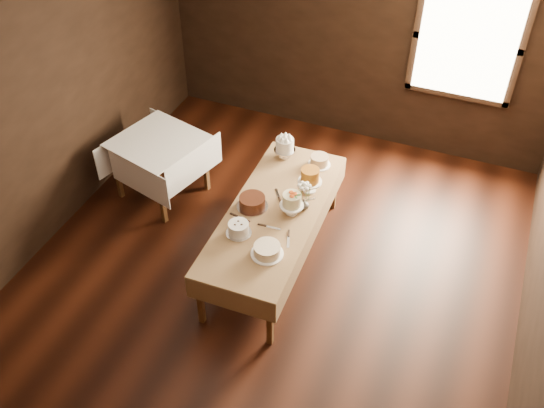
{
  "coord_description": "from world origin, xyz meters",
  "views": [
    {
      "loc": [
        1.68,
        -3.92,
        4.87
      ],
      "look_at": [
        0.0,
        0.2,
        0.95
      ],
      "focal_mm": 40.61,
      "sensor_mm": 36.0,
      "label": 1
    }
  ],
  "objects": [
    {
      "name": "cake_swirl",
      "position": [
        -0.24,
        -0.06,
        0.76
      ],
      "size": [
        0.28,
        0.28,
        0.13
      ],
      "color": "silver",
      "rests_on": "display_table"
    },
    {
      "name": "display_table",
      "position": [
        -0.05,
        0.38,
        0.65
      ],
      "size": [
        0.93,
        2.27,
        0.7
      ],
      "rotation": [
        0.0,
        0.0,
        0.02
      ],
      "color": "#472B15",
      "rests_on": "ground"
    },
    {
      "name": "cake_server_a",
      "position": [
        0.04,
        0.14,
        0.7
      ],
      "size": [
        0.24,
        0.04,
        0.01
      ],
      "primitive_type": "cube",
      "rotation": [
        0.0,
        0.0,
        0.07
      ],
      "color": "silver",
      "rests_on": "display_table"
    },
    {
      "name": "wall_left",
      "position": [
        -2.5,
        0.0,
        1.4
      ],
      "size": [
        0.02,
        6.0,
        2.8
      ],
      "primitive_type": "cube",
      "color": "black",
      "rests_on": "ground"
    },
    {
      "name": "cake_meringue",
      "position": [
        -0.28,
        1.26,
        0.81
      ],
      "size": [
        0.27,
        0.27,
        0.26
      ],
      "color": "silver",
      "rests_on": "display_table"
    },
    {
      "name": "floor",
      "position": [
        0.0,
        0.0,
        0.0
      ],
      "size": [
        5.0,
        6.0,
        0.01
      ],
      "primitive_type": "cube",
      "color": "black",
      "rests_on": "ground"
    },
    {
      "name": "cake_caramel",
      "position": [
        0.18,
        0.81,
        0.82
      ],
      "size": [
        0.25,
        0.25,
        0.29
      ],
      "color": "white",
      "rests_on": "display_table"
    },
    {
      "name": "cake_chocolate",
      "position": [
        -0.28,
        0.35,
        0.76
      ],
      "size": [
        0.33,
        0.33,
        0.13
      ],
      "color": "silver",
      "rests_on": "display_table"
    },
    {
      "name": "cake_cream",
      "position": [
        0.12,
        -0.21,
        0.75
      ],
      "size": [
        0.35,
        0.35,
        0.11
      ],
      "color": "white",
      "rests_on": "display_table"
    },
    {
      "name": "cake_server_e",
      "position": [
        -0.28,
        0.14,
        0.7
      ],
      "size": [
        0.24,
        0.06,
        0.01
      ],
      "primitive_type": "cube",
      "rotation": [
        0.0,
        0.0,
        -0.16
      ],
      "color": "silver",
      "rests_on": "display_table"
    },
    {
      "name": "flower_bouquet",
      "position": [
        0.21,
        0.52,
        0.94
      ],
      "size": [
        0.14,
        0.14,
        0.2
      ],
      "primitive_type": null,
      "color": "white",
      "rests_on": "flower_vase"
    },
    {
      "name": "ceiling",
      "position": [
        0.0,
        0.0,
        2.8
      ],
      "size": [
        5.0,
        6.0,
        0.01
      ],
      "primitive_type": "cube",
      "color": "beige",
      "rests_on": "wall_back"
    },
    {
      "name": "wall_back",
      "position": [
        0.0,
        3.0,
        1.4
      ],
      "size": [
        5.0,
        0.02,
        2.8
      ],
      "primitive_type": "cube",
      "color": "black",
      "rests_on": "ground"
    },
    {
      "name": "cake_server_c",
      "position": [
        -0.12,
        0.65,
        0.7
      ],
      "size": [
        0.16,
        0.21,
        0.01
      ],
      "primitive_type": "cube",
      "rotation": [
        0.0,
        0.0,
        2.17
      ],
      "color": "silver",
      "rests_on": "display_table"
    },
    {
      "name": "flower_vase",
      "position": [
        0.21,
        0.52,
        0.76
      ],
      "size": [
        0.15,
        0.15,
        0.12
      ],
      "primitive_type": "imported",
      "rotation": [
        0.0,
        0.0,
        5.08
      ],
      "color": "#2D2823",
      "rests_on": "display_table"
    },
    {
      "name": "cake_server_b",
      "position": [
        0.25,
        0.01,
        0.7
      ],
      "size": [
        0.1,
        0.24,
        0.01
      ],
      "primitive_type": "cube",
      "rotation": [
        0.0,
        0.0,
        -1.24
      ],
      "color": "silver",
      "rests_on": "display_table"
    },
    {
      "name": "window",
      "position": [
        1.3,
        2.94,
        1.6
      ],
      "size": [
        1.1,
        0.05,
        1.3
      ],
      "primitive_type": "cube",
      "color": "#FFEABF",
      "rests_on": "wall_back"
    },
    {
      "name": "cake_flowers",
      "position": [
        0.12,
        0.42,
        0.81
      ],
      "size": [
        0.24,
        0.24,
        0.25
      ],
      "color": "white",
      "rests_on": "display_table"
    },
    {
      "name": "cake_speckled",
      "position": [
        0.13,
        1.27,
        0.75
      ],
      "size": [
        0.25,
        0.25,
        0.12
      ],
      "color": "white",
      "rests_on": "display_table"
    },
    {
      "name": "side_table",
      "position": [
        -1.7,
        0.91,
        0.68
      ],
      "size": [
        1.12,
        1.12,
        0.78
      ],
      "rotation": [
        0.0,
        0.0,
        -0.26
      ],
      "color": "#472B15",
      "rests_on": "ground"
    },
    {
      "name": "cake_server_d",
      "position": [
        0.22,
        0.67,
        0.7
      ],
      "size": [
        0.19,
        0.18,
        0.01
      ],
      "primitive_type": "cube",
      "rotation": [
        0.0,
        0.0,
        0.75
      ],
      "color": "silver",
      "rests_on": "display_table"
    }
  ]
}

